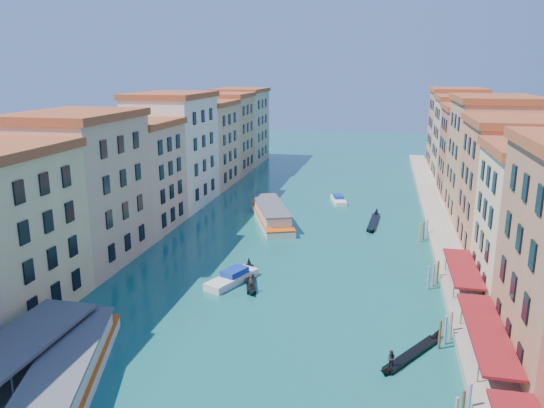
{
  "coord_description": "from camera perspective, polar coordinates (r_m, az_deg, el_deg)",
  "views": [
    {
      "loc": [
        12.49,
        -21.6,
        25.34
      ],
      "look_at": [
        -2.09,
        47.38,
        7.19
      ],
      "focal_mm": 35.0,
      "sensor_mm": 36.0,
      "label": 1
    }
  ],
  "objects": [
    {
      "name": "gondola_far",
      "position": [
        90.61,
        10.87,
        -1.82
      ],
      "size": [
        1.93,
        13.17,
        1.86
      ],
      "rotation": [
        0.0,
        0.0,
        -0.07
      ],
      "color": "black",
      "rests_on": "ground"
    },
    {
      "name": "motorboat_far",
      "position": [
        103.74,
        7.17,
        0.49
      ],
      "size": [
        3.78,
        6.98,
        1.38
      ],
      "rotation": [
        0.0,
        0.0,
        0.27
      ],
      "color": "white",
      "rests_on": "ground"
    },
    {
      "name": "mooring_poles_right",
      "position": [
        56.23,
        17.86,
        -11.62
      ],
      "size": [
        1.44,
        54.24,
        3.2
      ],
      "color": "brown",
      "rests_on": "ground"
    },
    {
      "name": "vaporetto_far",
      "position": [
        89.79,
        -0.09,
        -1.07
      ],
      "size": [
        11.42,
        20.26,
        2.97
      ],
      "rotation": [
        0.0,
        0.0,
        0.37
      ],
      "color": "silver",
      "rests_on": "ground"
    },
    {
      "name": "restaurant_awnings",
      "position": [
        50.82,
        22.19,
        -12.81
      ],
      "size": [
        3.2,
        44.55,
        3.12
      ],
      "color": "maroon",
      "rests_on": "ground"
    },
    {
      "name": "left_bank_palazzos",
      "position": [
        95.75,
        -11.98,
        4.73
      ],
      "size": [
        12.8,
        128.4,
        21.0
      ],
      "color": "#CCB38B",
      "rests_on": "ground"
    },
    {
      "name": "gondola_right",
      "position": [
        51.17,
        14.7,
        -15.24
      ],
      "size": [
        6.59,
        9.42,
        2.15
      ],
      "rotation": [
        0.0,
        0.0,
        -0.58
      ],
      "color": "black",
      "rests_on": "ground"
    },
    {
      "name": "quay",
      "position": [
        90.59,
        17.5,
        -2.17
      ],
      "size": [
        4.0,
        140.0,
        1.0
      ],
      "primitive_type": "cube",
      "color": "gray",
      "rests_on": "ground"
    },
    {
      "name": "vaporetto_stop",
      "position": [
        50.11,
        -25.69,
        -15.6
      ],
      "size": [
        5.4,
        16.4,
        3.65
      ],
      "color": "#555557",
      "rests_on": "ground"
    },
    {
      "name": "vaporetto_near",
      "position": [
        48.29,
        -21.06,
        -16.39
      ],
      "size": [
        10.52,
        20.76,
        3.02
      ],
      "rotation": [
        0.0,
        0.0,
        0.31
      ],
      "color": "white",
      "rests_on": "ground"
    },
    {
      "name": "right_bank_palazzos",
      "position": [
        89.71,
        23.03,
        3.27
      ],
      "size": [
        12.8,
        128.4,
        21.0
      ],
      "color": "#A74938",
      "rests_on": "ground"
    },
    {
      "name": "gondola_fore",
      "position": [
        65.73,
        -2.36,
        -7.89
      ],
      "size": [
        3.97,
        11.06,
        2.25
      ],
      "rotation": [
        0.0,
        0.0,
        0.28
      ],
      "color": "black",
      "rests_on": "ground"
    },
    {
      "name": "motorboat_mid",
      "position": [
        65.2,
        -4.28,
        -7.89
      ],
      "size": [
        5.26,
        8.03,
        1.6
      ],
      "rotation": [
        0.0,
        0.0,
        -0.41
      ],
      "color": "silver",
      "rests_on": "ground"
    }
  ]
}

